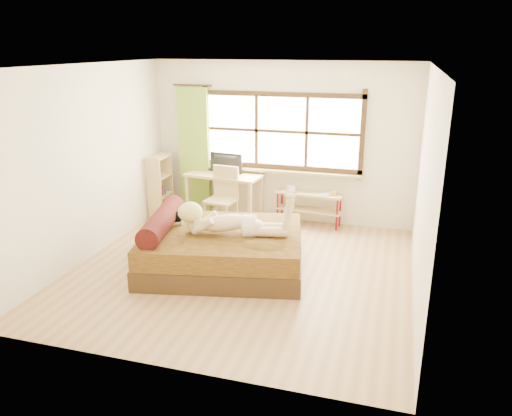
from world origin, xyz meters
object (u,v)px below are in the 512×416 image
(woman, at_px, (232,211))
(bookshelf, at_px, (160,186))
(bed, at_px, (219,248))
(kitten, at_px, (177,215))
(chair, at_px, (223,194))
(desk, at_px, (224,180))
(pipe_shelf, at_px, (309,201))

(woman, bearing_deg, bookshelf, 125.88)
(bed, bearing_deg, kitten, 159.10)
(kitten, relative_size, chair, 0.31)
(kitten, xyz_separation_m, desk, (0.05, 1.82, 0.05))
(kitten, bearing_deg, pipe_shelf, 40.17)
(bed, bearing_deg, bookshelf, 123.40)
(pipe_shelf, distance_m, bookshelf, 2.64)
(woman, xyz_separation_m, chair, (-0.71, 1.62, -0.28))
(bed, height_order, woman, woman)
(woman, relative_size, chair, 1.46)
(kitten, height_order, pipe_shelf, kitten)
(pipe_shelf, bearing_deg, chair, -154.93)
(bed, xyz_separation_m, kitten, (-0.67, 0.11, 0.37))
(desk, bearing_deg, woman, -60.07)
(bed, distance_m, bookshelf, 2.51)
(woman, distance_m, kitten, 0.90)
(woman, height_order, kitten, woman)
(kitten, xyz_separation_m, bookshelf, (-1.09, 1.65, -0.10))
(woman, distance_m, bookshelf, 2.68)
(bed, height_order, bookshelf, bookshelf)
(desk, relative_size, chair, 1.34)
(bed, xyz_separation_m, desk, (-0.62, 1.93, 0.42))
(desk, distance_m, chair, 0.40)
(kitten, height_order, desk, desk)
(chair, xyz_separation_m, bookshelf, (-1.25, 0.19, -0.01))
(chair, bearing_deg, kitten, -88.95)
(kitten, xyz_separation_m, chair, (0.16, 1.47, -0.09))
(bed, xyz_separation_m, bookshelf, (-1.76, 1.76, 0.27))
(woman, bearing_deg, pipe_shelf, 60.87)
(chair, xyz_separation_m, pipe_shelf, (1.37, 0.48, -0.15))
(bookshelf, bearing_deg, woman, -41.69)
(desk, bearing_deg, chair, -65.24)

